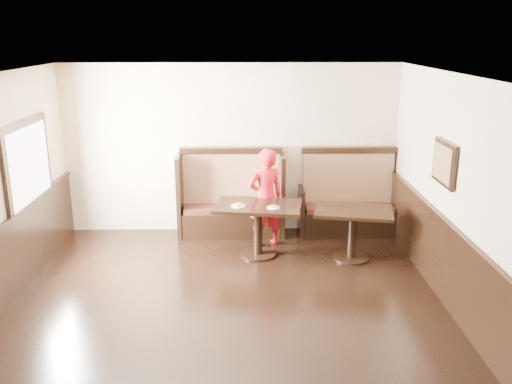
{
  "coord_description": "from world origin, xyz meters",
  "views": [
    {
      "loc": [
        0.24,
        -5.3,
        3.26
      ],
      "look_at": [
        0.39,
        2.35,
        1.0
      ],
      "focal_mm": 38.0,
      "sensor_mm": 36.0,
      "label": 1
    }
  ],
  "objects_px": {
    "booth_main": "(231,203)",
    "child": "(266,198)",
    "booth_neighbor": "(348,205)",
    "table_main": "(258,217)",
    "table_neighbor": "(353,222)"
  },
  "relations": [
    {
      "from": "table_main",
      "to": "table_neighbor",
      "type": "xyz_separation_m",
      "value": [
        1.39,
        -0.17,
        -0.04
      ]
    },
    {
      "from": "booth_neighbor",
      "to": "table_neighbor",
      "type": "bearing_deg",
      "value": -96.94
    },
    {
      "from": "booth_neighbor",
      "to": "table_neighbor",
      "type": "height_order",
      "value": "booth_neighbor"
    },
    {
      "from": "booth_main",
      "to": "table_main",
      "type": "bearing_deg",
      "value": -66.06
    },
    {
      "from": "table_main",
      "to": "booth_neighbor",
      "type": "bearing_deg",
      "value": 40.62
    },
    {
      "from": "booth_main",
      "to": "child",
      "type": "distance_m",
      "value": 0.81
    },
    {
      "from": "booth_neighbor",
      "to": "table_main",
      "type": "height_order",
      "value": "booth_neighbor"
    },
    {
      "from": "booth_main",
      "to": "child",
      "type": "height_order",
      "value": "child"
    },
    {
      "from": "booth_main",
      "to": "table_neighbor",
      "type": "relative_size",
      "value": 1.42
    },
    {
      "from": "table_neighbor",
      "to": "table_main",
      "type": "bearing_deg",
      "value": -175.8
    },
    {
      "from": "booth_neighbor",
      "to": "child",
      "type": "bearing_deg",
      "value": -159.16
    },
    {
      "from": "booth_neighbor",
      "to": "table_main",
      "type": "bearing_deg",
      "value": -148.11
    },
    {
      "from": "booth_main",
      "to": "table_neighbor",
      "type": "bearing_deg",
      "value": -31.76
    },
    {
      "from": "booth_main",
      "to": "booth_neighbor",
      "type": "bearing_deg",
      "value": -0.05
    },
    {
      "from": "table_neighbor",
      "to": "child",
      "type": "bearing_deg",
      "value": 166.24
    }
  ]
}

